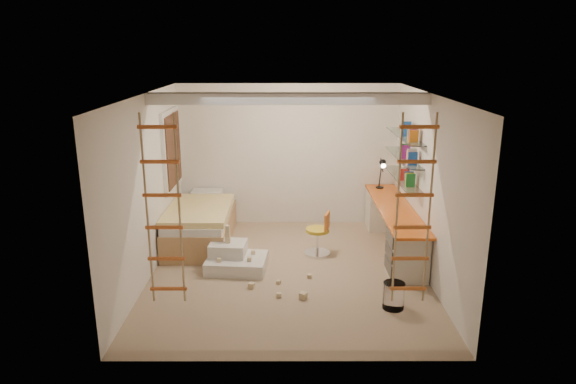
{
  "coord_description": "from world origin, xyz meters",
  "views": [
    {
      "loc": [
        -0.01,
        -7.01,
        3.23
      ],
      "look_at": [
        0.0,
        0.3,
        1.15
      ],
      "focal_mm": 32.0,
      "sensor_mm": 36.0,
      "label": 1
    }
  ],
  "objects_px": {
    "swivel_chair": "(319,239)",
    "play_platform": "(234,259)",
    "bed": "(201,224)",
    "desk": "(393,227)"
  },
  "relations": [
    {
      "from": "swivel_chair",
      "to": "play_platform",
      "type": "height_order",
      "value": "swivel_chair"
    },
    {
      "from": "desk",
      "to": "play_platform",
      "type": "bearing_deg",
      "value": -163.76
    },
    {
      "from": "bed",
      "to": "swivel_chair",
      "type": "distance_m",
      "value": 2.05
    },
    {
      "from": "desk",
      "to": "play_platform",
      "type": "relative_size",
      "value": 3.01
    },
    {
      "from": "bed",
      "to": "swivel_chair",
      "type": "relative_size",
      "value": 2.79
    },
    {
      "from": "play_platform",
      "to": "desk",
      "type": "bearing_deg",
      "value": 16.24
    },
    {
      "from": "desk",
      "to": "swivel_chair",
      "type": "height_order",
      "value": "desk"
    },
    {
      "from": "swivel_chair",
      "to": "play_platform",
      "type": "distance_m",
      "value": 1.41
    },
    {
      "from": "bed",
      "to": "swivel_chair",
      "type": "bearing_deg",
      "value": -16.08
    },
    {
      "from": "desk",
      "to": "play_platform",
      "type": "height_order",
      "value": "desk"
    }
  ]
}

